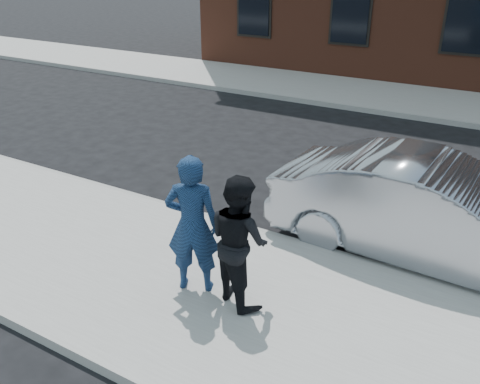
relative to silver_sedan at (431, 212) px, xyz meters
The scene contains 8 objects.
ground 2.80m from the silver_sedan, 120.96° to the right, with size 100.00×100.00×0.00m, color black.
near_sidewalk 2.99m from the silver_sedan, 118.42° to the right, with size 50.00×3.50×0.15m, color gray.
near_curb 1.72m from the silver_sedan, 151.48° to the right, with size 50.00×0.10×0.15m, color #999691.
far_sidewalk 9.08m from the silver_sedan, 98.77° to the left, with size 50.00×3.50×0.15m, color gray.
far_curb 7.32m from the silver_sedan, 100.92° to the left, with size 50.00×0.10×0.15m, color #999691.
silver_sedan is the anchor object (origin of this frame).
man_hoodie 3.59m from the silver_sedan, 134.24° to the right, with size 0.82×0.70×1.91m.
man_peacoat 3.10m from the silver_sedan, 126.81° to the right, with size 1.06×0.97×1.75m.
Camera 1 is at (2.28, -4.88, 4.28)m, focal length 38.00 mm.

